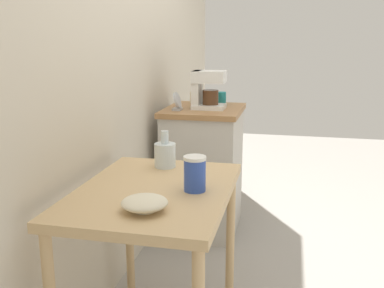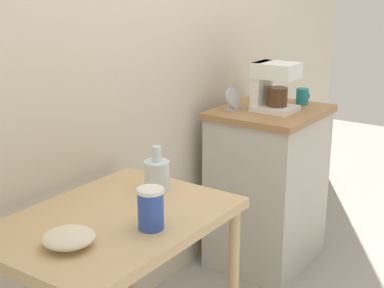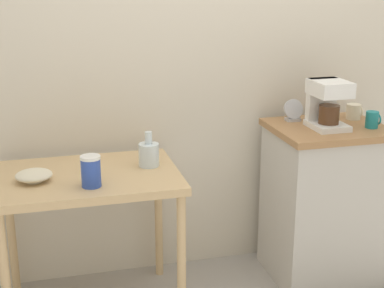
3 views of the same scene
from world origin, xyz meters
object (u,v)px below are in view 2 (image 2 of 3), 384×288
Objects in this scene: mug_dark_teal at (302,96)px; bowl_stoneware at (69,238)px; glass_carafe_vase at (157,174)px; canister_enamel at (151,209)px; mug_small_cream at (271,93)px; table_clock at (233,100)px; coffee_maker at (272,85)px.

bowl_stoneware is at bearing 179.96° from mug_dark_teal.
bowl_stoneware is 0.57m from glass_carafe_vase.
canister_enamel is 1.56m from mug_small_cream.
mug_small_cream is at bearing 5.16° from glass_carafe_vase.
glass_carafe_vase is 0.38m from canister_enamel.
mug_dark_teal is (1.21, -0.09, 0.12)m from glass_carafe_vase.
bowl_stoneware is 1.46m from table_clock.
mug_dark_teal is at bearing -90.60° from mug_small_cream.
canister_enamel is at bearing -145.01° from glass_carafe_vase.
mug_small_cream reaches higher than canister_enamel.
mug_dark_teal is (1.52, 0.13, 0.11)m from canister_enamel.
coffee_maker reaches higher than canister_enamel.
table_clock reaches higher than mug_dark_teal.
coffee_maker is 0.22m from table_clock.
glass_carafe_vase is 1.22× the size of canister_enamel.
bowl_stoneware is 1.80m from mug_small_cream.
bowl_stoneware is 1.78m from mug_dark_teal.
mug_dark_teal is at bearing -4.04° from glass_carafe_vase.
glass_carafe_vase is at bearing 179.13° from coffee_maker.
glass_carafe_vase is at bearing 34.99° from canister_enamel.
table_clock is (-0.35, 0.24, 0.01)m from mug_dark_teal.
glass_carafe_vase is 2.02× the size of mug_small_cream.
bowl_stoneware is 0.96× the size of glass_carafe_vase.
bowl_stoneware is at bearing -173.78° from mug_small_cream.
mug_small_cream is at bearing -7.94° from table_clock.
coffee_maker is at bearing -57.33° from table_clock.
mug_dark_teal reaches higher than mug_small_cream.
bowl_stoneware is at bearing 152.74° from canister_enamel.
mug_small_cream is (1.52, 0.33, 0.11)m from canister_enamel.
coffee_maker reaches higher than mug_small_cream.
table_clock reaches higher than mug_small_cream.
canister_enamel is at bearing -27.26° from bowl_stoneware.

